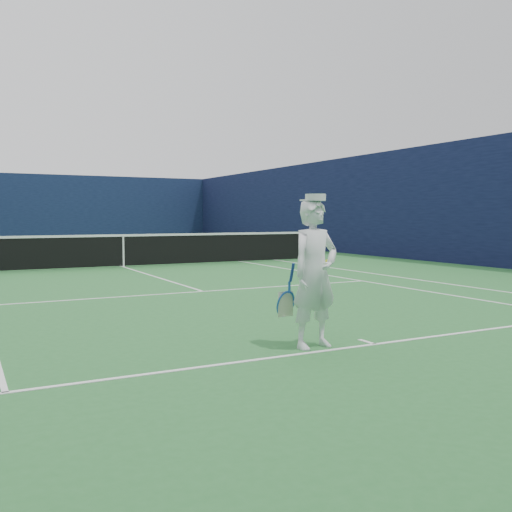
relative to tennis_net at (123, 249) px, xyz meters
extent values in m
plane|color=#286A30|center=(0.00, 0.00, -0.55)|extent=(80.00, 80.00, 0.00)
cube|color=white|center=(0.00, 11.88, -0.55)|extent=(11.03, 0.06, 0.01)
cube|color=white|center=(0.00, -11.88, -0.55)|extent=(11.03, 0.06, 0.01)
cube|color=white|center=(5.49, 0.00, -0.55)|extent=(0.06, 23.83, 0.01)
cube|color=white|center=(4.12, 0.00, -0.55)|extent=(0.06, 23.77, 0.01)
cube|color=white|center=(0.00, 6.40, -0.55)|extent=(8.23, 0.06, 0.01)
cube|color=white|center=(0.00, -6.40, -0.55)|extent=(8.23, 0.06, 0.01)
cube|color=white|center=(0.00, 0.00, -0.55)|extent=(0.06, 12.80, 0.01)
cube|color=white|center=(0.00, 11.73, -0.55)|extent=(0.06, 0.30, 0.01)
cube|color=white|center=(0.00, -11.73, -0.55)|extent=(0.06, 0.30, 0.01)
cube|color=#0F1937|center=(0.00, 18.00, 1.45)|extent=(20.12, 0.12, 4.00)
cube|color=black|center=(10.00, 0.00, 1.45)|extent=(0.12, 36.12, 4.00)
cylinder|color=#141E4C|center=(6.40, 0.00, -0.02)|extent=(0.09, 0.09, 1.07)
cube|color=black|center=(0.00, 0.00, -0.05)|extent=(12.79, 0.02, 0.92)
cube|color=white|center=(0.00, 0.00, 0.42)|extent=(12.79, 0.04, 0.07)
cube|color=white|center=(0.00, 0.00, -0.08)|extent=(0.05, 0.03, 0.94)
imported|color=white|center=(-0.73, -11.67, 0.32)|extent=(0.69, 0.50, 1.75)
cylinder|color=white|center=(-0.73, -11.67, 1.22)|extent=(0.24, 0.24, 0.08)
cube|color=white|center=(-0.75, -11.54, 1.19)|extent=(0.19, 0.12, 0.02)
cylinder|color=navy|center=(-1.02, -11.63, 0.35)|extent=(0.05, 0.09, 0.22)
cube|color=#1D4B9F|center=(-1.02, -11.57, 0.17)|extent=(0.02, 0.02, 0.14)
torus|color=#1D4B9F|center=(-1.03, -11.51, -0.03)|extent=(0.30, 0.14, 0.29)
cube|color=beige|center=(-1.03, -11.51, -0.03)|extent=(0.22, 0.03, 0.30)
sphere|color=#C9D318|center=(-0.49, -11.54, 0.41)|extent=(0.07, 0.07, 0.07)
sphere|color=#C9D318|center=(-0.44, -11.51, 0.44)|extent=(0.07, 0.07, 0.07)
camera|label=1|loc=(-4.43, -17.26, 1.00)|focal=40.00mm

